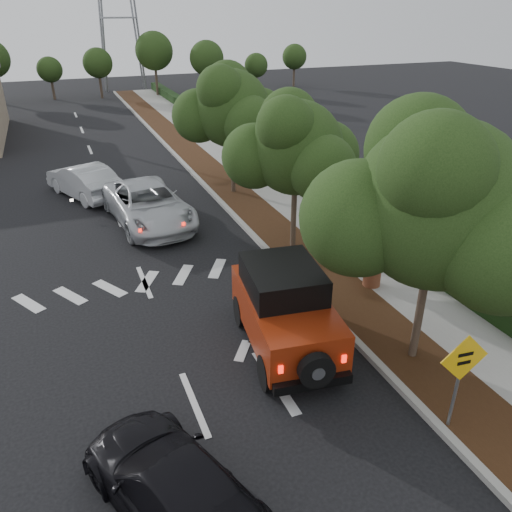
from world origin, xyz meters
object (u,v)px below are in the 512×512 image
red_jeep (283,307)px  silver_suv_ahead (148,204)px  speed_hump_sign (461,369)px  black_suv_oncoming (176,489)px

red_jeep → silver_suv_ahead: red_jeep is taller
red_jeep → speed_hump_sign: bearing=-56.2°
speed_hump_sign → red_jeep: bearing=121.7°
red_jeep → black_suv_oncoming: 5.45m
silver_suv_ahead → speed_hump_sign: bearing=-81.3°
red_jeep → silver_suv_ahead: size_ratio=0.78×
black_suv_oncoming → speed_hump_sign: size_ratio=1.97×
red_jeep → speed_hump_sign: speed_hump_sign is taller
silver_suv_ahead → speed_hump_sign: speed_hump_sign is taller
red_jeep → silver_suv_ahead: 9.70m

